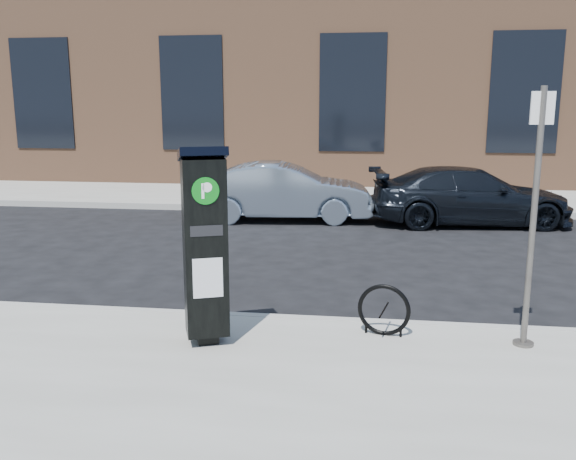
% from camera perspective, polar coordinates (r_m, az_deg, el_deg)
% --- Properties ---
extents(ground, '(120.00, 120.00, 0.00)m').
position_cam_1_polar(ground, '(7.46, 2.55, -9.23)').
color(ground, black).
rests_on(ground, ground).
extents(sidewalk_far, '(60.00, 12.00, 0.15)m').
position_cam_1_polar(sidewalk_far, '(21.11, 6.05, 4.56)').
color(sidewalk_far, gray).
rests_on(sidewalk_far, ground).
extents(curb_near, '(60.00, 0.12, 0.16)m').
position_cam_1_polar(curb_near, '(7.42, 2.54, -8.75)').
color(curb_near, '#9E9B93').
rests_on(curb_near, ground).
extents(curb_far, '(60.00, 0.12, 0.16)m').
position_cam_1_polar(curb_far, '(15.20, 5.33, 1.81)').
color(curb_far, '#9E9B93').
rests_on(curb_far, ground).
extents(building, '(28.00, 10.05, 8.25)m').
position_cam_1_polar(building, '(24.00, 6.50, 15.14)').
color(building, brown).
rests_on(building, ground).
extents(parking_kiosk, '(0.61, 0.57, 2.11)m').
position_cam_1_polar(parking_kiosk, '(6.42, -7.77, -1.33)').
color(parking_kiosk, black).
rests_on(parking_kiosk, sidewalk_near).
extents(sign_pole, '(0.24, 0.22, 2.69)m').
position_cam_1_polar(sign_pole, '(6.71, 21.96, 0.74)').
color(sign_pole, '#4A4541').
rests_on(sign_pole, sidewalk_near).
extents(bike_rack, '(0.59, 0.16, 0.59)m').
position_cam_1_polar(bike_rack, '(6.85, 8.96, -7.42)').
color(bike_rack, black).
rests_on(bike_rack, sidewalk_near).
extents(car_silver, '(4.19, 1.82, 1.34)m').
position_cam_1_polar(car_silver, '(14.20, -0.41, 3.60)').
color(car_silver, gray).
rests_on(car_silver, ground).
extents(car_dark, '(4.62, 2.28, 1.29)m').
position_cam_1_polar(car_dark, '(14.32, 16.64, 3.08)').
color(car_dark, black).
rests_on(car_dark, ground).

